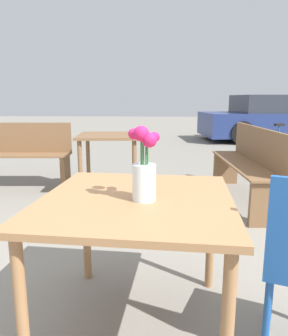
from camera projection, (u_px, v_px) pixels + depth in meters
name	position (u px, v px, depth m)	size (l,w,h in m)	color
ground_plane	(137.00, 325.00, 1.72)	(40.00, 40.00, 0.00)	gray
table_front	(137.00, 214.00, 1.59)	(0.98, 1.04, 0.70)	#9E7047
flower_vase	(144.00, 171.00, 1.49)	(0.14, 0.16, 0.35)	silver
bench_near	(250.00, 161.00, 3.72)	(0.44, 1.73, 0.85)	brown
bench_middle	(11.00, 153.00, 4.36)	(1.59, 0.43, 0.85)	brown
table_back	(109.00, 145.00, 3.98)	(0.79, 0.79, 0.74)	brown
bicycle	(286.00, 149.00, 5.36)	(1.57, 0.64, 0.77)	black
parked_car	(276.00, 119.00, 9.18)	(4.26, 2.19, 1.26)	navy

